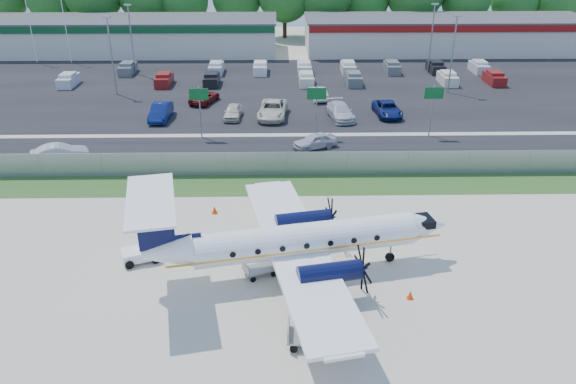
{
  "coord_description": "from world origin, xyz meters",
  "views": [
    {
      "loc": [
        -0.63,
        -28.14,
        18.89
      ],
      "look_at": [
        0.0,
        6.0,
        2.3
      ],
      "focal_mm": 35.0,
      "sensor_mm": 36.0,
      "label": 1
    }
  ],
  "objects_px": {
    "aircraft": "(298,240)",
    "pushback_tug": "(142,252)",
    "baggage_cart_near": "(310,335)",
    "baggage_cart_far": "(260,268)"
  },
  "relations": [
    {
      "from": "baggage_cart_near",
      "to": "baggage_cart_far",
      "type": "relative_size",
      "value": 1.07
    },
    {
      "from": "aircraft",
      "to": "pushback_tug",
      "type": "relative_size",
      "value": 7.51
    },
    {
      "from": "aircraft",
      "to": "baggage_cart_near",
      "type": "bearing_deg",
      "value": -86.73
    },
    {
      "from": "pushback_tug",
      "to": "baggage_cart_far",
      "type": "relative_size",
      "value": 1.17
    },
    {
      "from": "aircraft",
      "to": "baggage_cart_far",
      "type": "bearing_deg",
      "value": -175.49
    },
    {
      "from": "baggage_cart_far",
      "to": "aircraft",
      "type": "bearing_deg",
      "value": 4.51
    },
    {
      "from": "aircraft",
      "to": "pushback_tug",
      "type": "distance_m",
      "value": 9.8
    },
    {
      "from": "aircraft",
      "to": "baggage_cart_near",
      "type": "height_order",
      "value": "aircraft"
    },
    {
      "from": "pushback_tug",
      "to": "baggage_cart_far",
      "type": "xyz_separation_m",
      "value": [
        7.27,
        -1.75,
        -0.11
      ]
    },
    {
      "from": "pushback_tug",
      "to": "baggage_cart_near",
      "type": "distance_m",
      "value": 12.61
    }
  ]
}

